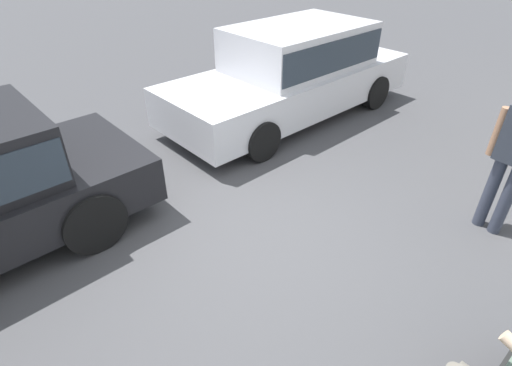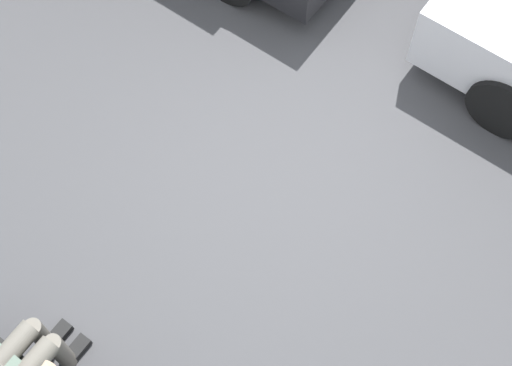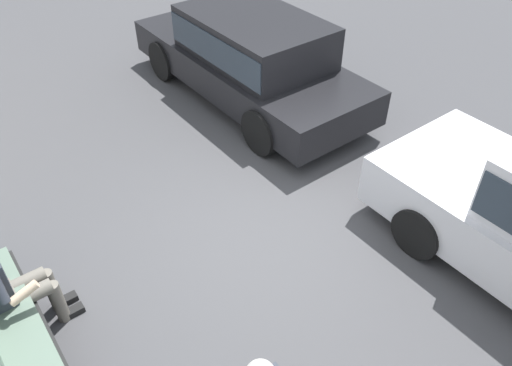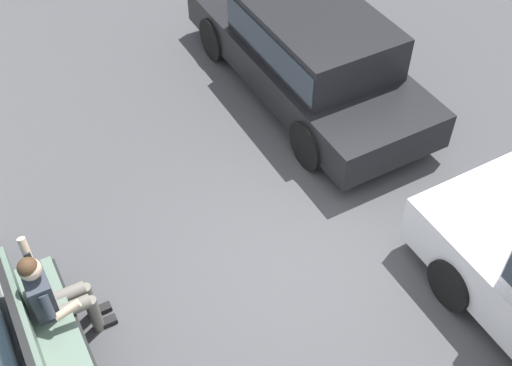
% 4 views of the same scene
% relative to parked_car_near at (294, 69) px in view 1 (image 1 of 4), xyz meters
% --- Properties ---
extents(ground_plane, '(60.00, 60.00, 0.00)m').
position_rel_parked_car_near_xyz_m(ground_plane, '(2.76, 2.05, -0.83)').
color(ground_plane, '#424244').
extents(parked_car_near, '(4.66, 1.88, 1.55)m').
position_rel_parked_car_near_xyz_m(parked_car_near, '(0.00, 0.00, 0.00)').
color(parked_car_near, silver).
rests_on(parked_car_near, ground_plane).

